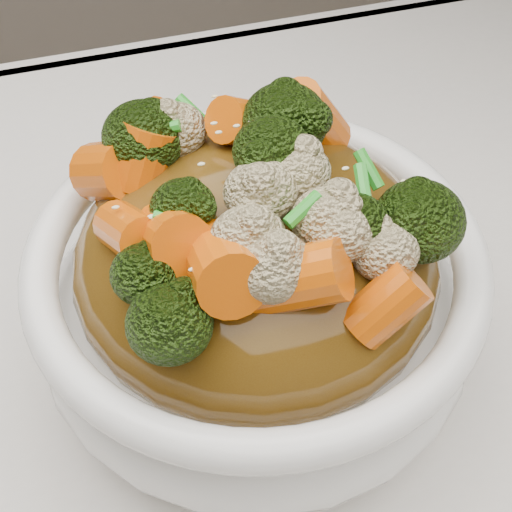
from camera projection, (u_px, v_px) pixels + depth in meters
name	position (u px, v px, depth m)	size (l,w,h in m)	color
tablecloth	(296.00, 441.00, 0.40)	(1.20, 0.80, 0.04)	silver
bowl	(256.00, 299.00, 0.39)	(0.23, 0.23, 0.09)	white
sauce_base	(256.00, 260.00, 0.37)	(0.19, 0.19, 0.10)	#51350D
carrots	(256.00, 158.00, 0.32)	(0.19, 0.19, 0.05)	#DA5907
broccoli	(256.00, 160.00, 0.32)	(0.19, 0.19, 0.05)	black
cauliflower	(256.00, 164.00, 0.32)	(0.19, 0.19, 0.04)	#C8B889
scallions	(256.00, 156.00, 0.31)	(0.14, 0.14, 0.02)	#259522
sesame_seeds	(256.00, 156.00, 0.31)	(0.17, 0.17, 0.01)	beige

